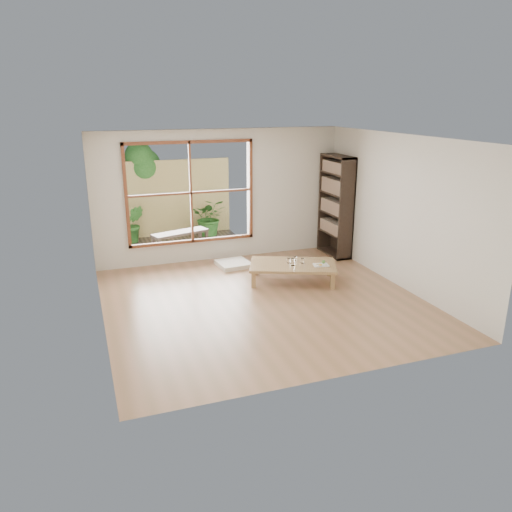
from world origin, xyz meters
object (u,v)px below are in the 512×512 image
(low_table, at_px, (293,266))
(garden_bench, at_px, (180,234))
(bookshelf, at_px, (336,206))
(food_tray, at_px, (321,264))

(low_table, xyz_separation_m, garden_bench, (-1.51, 2.60, 0.06))
(low_table, relative_size, bookshelf, 0.84)
(low_table, height_order, food_tray, food_tray)
(food_tray, distance_m, garden_bench, 3.45)
(bookshelf, distance_m, garden_bench, 3.37)
(food_tray, bearing_deg, bookshelf, 65.92)
(low_table, distance_m, garden_bench, 3.01)
(low_table, distance_m, bookshelf, 2.07)
(low_table, bearing_deg, food_tray, -5.90)
(garden_bench, bearing_deg, low_table, -77.24)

